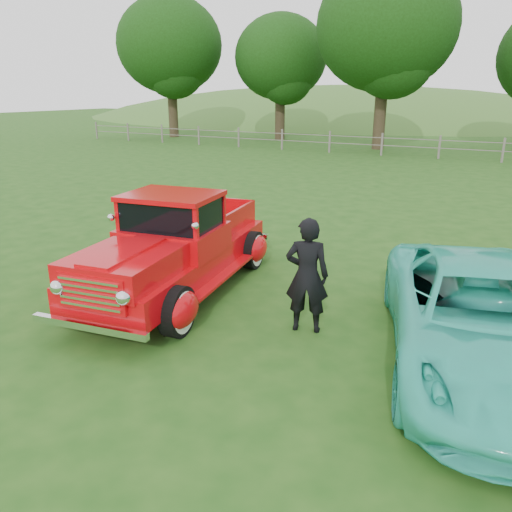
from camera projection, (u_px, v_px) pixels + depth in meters
The scene contains 9 objects.
ground at pixel (203, 327), 7.58m from camera, with size 140.00×140.00×0.00m, color #1C4A13.
distant_hills at pixel (449, 159), 60.65m from camera, with size 116.00×60.00×18.00m.
fence_line at pixel (439, 147), 25.82m from camera, with size 48.00×0.12×1.20m.
tree_far_west at pixel (170, 45), 36.20m from camera, with size 7.60×7.60×9.93m.
tree_mid_west at pixel (281, 58), 34.61m from camera, with size 6.40×6.40×8.46m.
tree_near_west at pixel (387, 27), 28.15m from camera, with size 8.00×8.00×10.42m.
red_pickup at pixel (176, 248), 8.69m from camera, with size 2.72×5.17×1.78m.
teal_sedan at pixel (485, 319), 6.27m from camera, with size 2.27×4.92×1.37m, color #33CDB4.
man at pixel (307, 276), 7.22m from camera, with size 0.63×0.41×1.73m, color black.
Camera 1 is at (3.92, -5.67, 3.42)m, focal length 35.00 mm.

